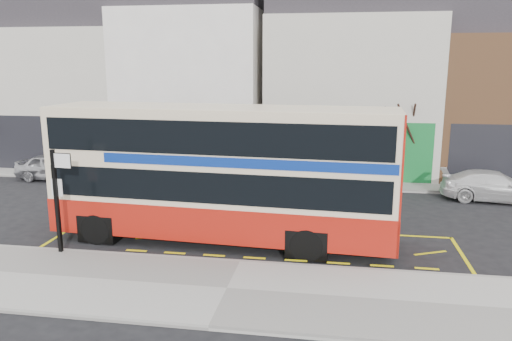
% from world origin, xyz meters
% --- Properties ---
extents(ground, '(120.00, 120.00, 0.00)m').
position_xyz_m(ground, '(0.00, 0.00, 0.00)').
color(ground, black).
rests_on(ground, ground).
extents(pavement, '(40.00, 4.00, 0.15)m').
position_xyz_m(pavement, '(0.00, -2.30, 0.07)').
color(pavement, '#A3A19B').
rests_on(pavement, ground).
extents(kerb, '(40.00, 0.15, 0.15)m').
position_xyz_m(kerb, '(0.00, -0.38, 0.07)').
color(kerb, gray).
rests_on(kerb, ground).
extents(far_pavement, '(50.00, 3.00, 0.15)m').
position_xyz_m(far_pavement, '(0.00, 11.00, 0.07)').
color(far_pavement, '#A3A19B').
rests_on(far_pavement, ground).
extents(road_markings, '(14.00, 3.40, 0.01)m').
position_xyz_m(road_markings, '(0.00, 1.60, 0.01)').
color(road_markings, '#D8CC0B').
rests_on(road_markings, ground).
extents(terrace_far_left, '(8.00, 8.01, 10.80)m').
position_xyz_m(terrace_far_left, '(-13.50, 14.99, 4.82)').
color(terrace_far_left, beige).
rests_on(terrace_far_left, ground).
extents(terrace_left, '(8.00, 8.01, 11.80)m').
position_xyz_m(terrace_left, '(-5.50, 14.99, 5.32)').
color(terrace_left, white).
rests_on(terrace_left, ground).
extents(terrace_green_shop, '(9.00, 8.01, 11.30)m').
position_xyz_m(terrace_green_shop, '(3.50, 14.99, 5.07)').
color(terrace_green_shop, beige).
rests_on(terrace_green_shop, ground).
extents(double_decker_bus, '(11.90, 3.35, 4.70)m').
position_xyz_m(double_decker_bus, '(-0.99, 1.66, 2.47)').
color(double_decker_bus, beige).
rests_on(double_decker_bus, ground).
extents(bus_stop_post, '(0.83, 0.17, 3.35)m').
position_xyz_m(bus_stop_post, '(-5.83, -0.55, 2.14)').
color(bus_stop_post, black).
rests_on(bus_stop_post, pavement).
extents(car_silver, '(4.19, 1.83, 1.40)m').
position_xyz_m(car_silver, '(-11.85, 9.24, 0.70)').
color(car_silver, '#ADADB2').
rests_on(car_silver, ground).
extents(car_grey, '(4.29, 2.56, 1.33)m').
position_xyz_m(car_grey, '(-2.51, 9.24, 0.67)').
color(car_grey, '#393A3F').
rests_on(car_grey, ground).
extents(car_white, '(4.78, 2.35, 1.34)m').
position_xyz_m(car_white, '(9.95, 8.68, 0.67)').
color(car_white, silver).
rests_on(car_white, ground).
extents(street_tree_right, '(2.47, 2.47, 5.34)m').
position_xyz_m(street_tree_right, '(5.93, 11.32, 3.64)').
color(street_tree_right, '#331D16').
rests_on(street_tree_right, ground).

